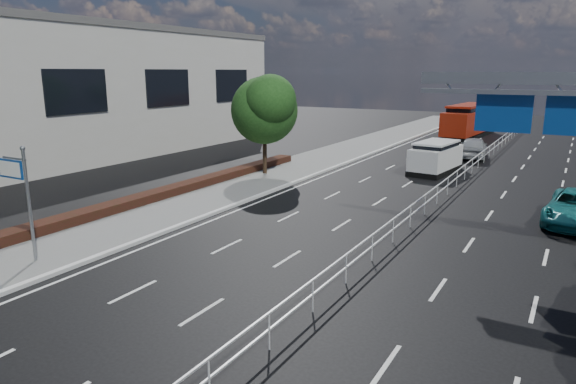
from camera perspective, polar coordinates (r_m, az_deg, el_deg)
The scene contains 12 objects.
ground at distance 14.15m, azimuth -0.31°, elevation -15.67°, with size 160.00×160.00×0.00m, color black.
sidewalk_near at distance 21.78m, azimuth -27.69°, elevation -6.44°, with size 5.00×140.00×0.14m, color slate.
kerb_near at distance 19.80m, azimuth -23.71°, elevation -7.92°, with size 0.25×140.00×0.15m, color silver.
median_fence at distance 34.37m, azimuth 18.84°, elevation 1.96°, with size 0.05×85.00×1.02m.
hedge_near at distance 25.88m, azimuth -20.69°, elevation -2.12°, with size 1.00×36.00×0.44m, color black.
toilet_sign at distance 20.61m, azimuth -27.72°, elevation 0.81°, with size 1.62×0.18×4.34m.
near_building at distance 46.25m, azimuth -22.16°, elevation 10.03°, with size 12.00×38.00×10.00m, color beige.
near_tree_back at distance 34.02m, azimuth -2.59°, elevation 9.49°, with size 4.84×4.51×6.69m.
white_minivan at distance 36.77m, azimuth 16.09°, elevation 3.71°, with size 2.73×5.23×2.18m.
red_bus at distance 58.32m, azimuth 19.45°, elevation 7.55°, with size 3.66×11.68×3.44m.
near_car_silver at distance 44.08m, azimuth 19.91°, elevation 4.68°, with size 2.03×5.05×1.72m, color #97999D.
near_car_dark at distance 59.70m, azimuth 18.33°, elevation 6.72°, with size 1.52×4.37×1.44m, color black.
Camera 1 is at (6.21, -10.71, 6.85)m, focal length 32.00 mm.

